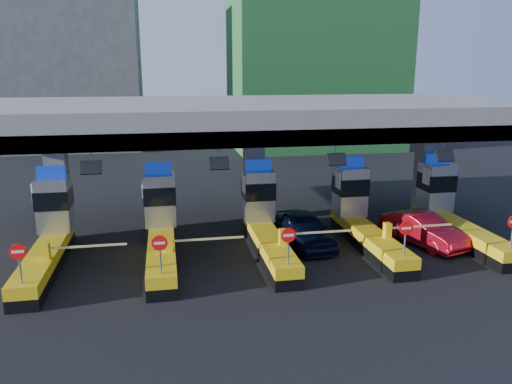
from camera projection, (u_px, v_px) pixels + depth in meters
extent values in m
plane|color=black|center=(265.00, 249.00, 24.61)|extent=(120.00, 120.00, 0.00)
cube|color=slate|center=(254.00, 116.00, 25.98)|extent=(28.00, 12.00, 1.50)
cube|color=#4C4C49|center=(278.00, 138.00, 20.63)|extent=(28.00, 0.60, 0.70)
cube|color=slate|center=(59.00, 189.00, 25.05)|extent=(1.00, 1.00, 5.50)
cube|color=slate|center=(254.00, 181.00, 26.81)|extent=(1.00, 1.00, 5.50)
cube|color=slate|center=(425.00, 174.00, 28.58)|extent=(1.00, 1.00, 5.50)
cylinder|color=slate|center=(91.00, 158.00, 19.45)|extent=(0.06, 0.06, 0.50)
cube|color=black|center=(91.00, 168.00, 19.34)|extent=(0.80, 0.38, 0.54)
cylinder|color=slate|center=(219.00, 154.00, 20.33)|extent=(0.06, 0.06, 0.50)
cube|color=black|center=(219.00, 163.00, 20.23)|extent=(0.80, 0.38, 0.54)
cylinder|color=slate|center=(336.00, 150.00, 21.21)|extent=(0.06, 0.06, 0.50)
cube|color=black|center=(337.00, 159.00, 21.11)|extent=(0.80, 0.38, 0.54)
cylinder|color=slate|center=(443.00, 147.00, 22.10)|extent=(0.06, 0.06, 0.50)
cube|color=black|center=(445.00, 156.00, 21.99)|extent=(0.80, 0.38, 0.54)
cube|color=black|center=(46.00, 266.00, 21.83)|extent=(1.20, 8.00, 0.50)
cube|color=#E5B70C|center=(45.00, 255.00, 21.71)|extent=(1.20, 8.00, 0.50)
cube|color=#9EA3A8|center=(54.00, 204.00, 24.01)|extent=(1.50, 1.50, 2.60)
cube|color=black|center=(54.00, 198.00, 23.92)|extent=(1.56, 1.56, 0.90)
cube|color=#0C2DBF|center=(51.00, 172.00, 23.63)|extent=(1.30, 0.35, 0.55)
cube|color=white|center=(34.00, 192.00, 23.42)|extent=(0.06, 0.70, 0.90)
cylinder|color=slate|center=(20.00, 267.00, 18.06)|extent=(0.07, 0.07, 1.30)
cylinder|color=red|center=(18.00, 252.00, 17.88)|extent=(0.60, 0.04, 0.60)
cube|color=white|center=(18.00, 252.00, 17.86)|extent=(0.42, 0.02, 0.10)
cube|color=#E5B70C|center=(46.00, 251.00, 20.48)|extent=(0.30, 0.35, 0.70)
cube|color=white|center=(87.00, 246.00, 20.75)|extent=(3.20, 0.08, 0.08)
cube|color=black|center=(162.00, 258.00, 22.71)|extent=(1.20, 8.00, 0.50)
cube|color=#E5B70C|center=(161.00, 248.00, 22.59)|extent=(1.20, 8.00, 0.50)
cube|color=#9EA3A8|center=(160.00, 199.00, 24.89)|extent=(1.50, 1.50, 2.60)
cube|color=black|center=(160.00, 194.00, 24.80)|extent=(1.56, 1.56, 0.90)
cube|color=#0C2DBF|center=(158.00, 168.00, 24.52)|extent=(1.30, 0.35, 0.55)
cube|color=white|center=(143.00, 188.00, 24.30)|extent=(0.06, 0.70, 0.90)
cylinder|color=slate|center=(160.00, 258.00, 18.94)|extent=(0.07, 0.07, 1.30)
cylinder|color=red|center=(160.00, 243.00, 18.77)|extent=(0.60, 0.04, 0.60)
cube|color=white|center=(160.00, 243.00, 18.74)|extent=(0.42, 0.02, 0.10)
cube|color=#E5B70C|center=(169.00, 243.00, 21.36)|extent=(0.30, 0.35, 0.70)
cube|color=white|center=(207.00, 239.00, 21.63)|extent=(3.20, 0.08, 0.08)
cube|color=black|center=(269.00, 251.00, 23.59)|extent=(1.20, 8.00, 0.50)
cube|color=#E5B70C|center=(269.00, 241.00, 23.47)|extent=(1.20, 8.00, 0.50)
cube|color=#9EA3A8|center=(258.00, 195.00, 25.78)|extent=(1.50, 1.50, 2.60)
cube|color=black|center=(258.00, 189.00, 25.69)|extent=(1.56, 1.56, 0.90)
cube|color=#0C2DBF|center=(258.00, 165.00, 25.40)|extent=(1.30, 0.35, 0.55)
cube|color=white|center=(244.00, 184.00, 25.18)|extent=(0.06, 0.70, 0.90)
cylinder|color=slate|center=(288.00, 249.00, 19.82)|extent=(0.07, 0.07, 1.30)
cylinder|color=red|center=(288.00, 235.00, 19.65)|extent=(0.60, 0.04, 0.60)
cube|color=white|center=(289.00, 235.00, 19.62)|extent=(0.42, 0.02, 0.10)
cube|color=#E5B70C|center=(282.00, 237.00, 22.25)|extent=(0.30, 0.35, 0.70)
cube|color=white|center=(318.00, 232.00, 22.51)|extent=(3.20, 0.08, 0.08)
cube|color=black|center=(369.00, 244.00, 24.48)|extent=(1.20, 8.00, 0.50)
cube|color=#E5B70C|center=(369.00, 235.00, 24.36)|extent=(1.20, 8.00, 0.50)
cube|color=#9EA3A8|center=(350.00, 191.00, 26.66)|extent=(1.50, 1.50, 2.60)
cube|color=black|center=(350.00, 185.00, 26.57)|extent=(1.56, 1.56, 0.90)
cube|color=#0C2DBF|center=(351.00, 162.00, 26.28)|extent=(1.30, 0.35, 0.55)
cube|color=white|center=(338.00, 180.00, 26.06)|extent=(0.06, 0.70, 0.90)
cylinder|color=slate|center=(405.00, 242.00, 20.70)|extent=(0.07, 0.07, 1.30)
cylinder|color=red|center=(406.00, 228.00, 20.53)|extent=(0.60, 0.04, 0.60)
cube|color=white|center=(407.00, 228.00, 20.51)|extent=(0.42, 0.02, 0.10)
cube|color=#E5B70C|center=(387.00, 230.00, 23.13)|extent=(0.30, 0.35, 0.70)
cube|color=white|center=(420.00, 226.00, 23.40)|extent=(3.20, 0.08, 0.08)
cube|color=black|center=(461.00, 238.00, 25.36)|extent=(1.20, 8.00, 0.50)
cube|color=#E5B70C|center=(462.00, 229.00, 25.24)|extent=(1.20, 8.00, 0.50)
cube|color=#9EA3A8|center=(436.00, 187.00, 27.54)|extent=(1.50, 1.50, 2.60)
cube|color=black|center=(436.00, 182.00, 27.45)|extent=(1.56, 1.56, 0.90)
cube|color=#0C2DBF|center=(438.00, 159.00, 27.16)|extent=(1.30, 0.35, 0.55)
cube|color=white|center=(426.00, 176.00, 26.95)|extent=(0.06, 0.70, 0.90)
cylinder|color=slate|center=(512.00, 235.00, 21.59)|extent=(0.07, 0.07, 1.30)
cube|color=#E5B70C|center=(484.00, 224.00, 24.01)|extent=(0.30, 0.35, 0.70)
cube|color=#1E5926|center=(315.00, 18.00, 53.93)|extent=(18.00, 12.00, 28.00)
cube|color=#4C4C49|center=(74.00, 66.00, 54.36)|extent=(14.00, 10.00, 18.00)
imported|color=black|center=(305.00, 229.00, 24.95)|extent=(2.46, 5.04, 1.66)
imported|color=maroon|center=(423.00, 230.00, 25.05)|extent=(3.04, 5.03, 1.57)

